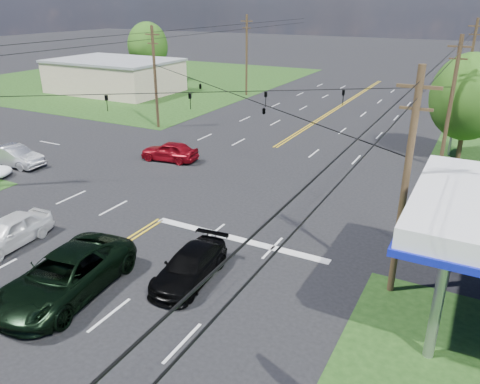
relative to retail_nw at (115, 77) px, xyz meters
The scene contains 19 objects.
ground 37.26m from the retail_nw, 36.25° to the right, with size 280.00×280.00×0.00m, color black.
grass_nw 11.36m from the retail_nw, 116.57° to the left, with size 46.00×48.00×0.03m, color #193812.
stop_bar 46.14m from the retail_nw, 40.60° to the right, with size 10.00×0.50×0.02m, color silver.
retail_nw is the anchor object (origin of this frame).
pole_se 53.09m from the retail_nw, 35.79° to the right, with size 1.60×0.28×9.50m.
pole_nw 21.60m from the retail_nw, 37.41° to the right, with size 1.60×0.28×9.50m.
pole_ne 45.02m from the retail_nw, 16.82° to the right, with size 1.60×0.28×9.50m.
pole_left_far 18.30m from the retail_nw, 19.44° to the left, with size 1.60×0.28×10.00m.
pole_right_far 43.53m from the retail_nw, ahead, with size 1.60×0.28×10.00m.
span_wire_signals 37.42m from the retail_nw, 36.25° to the right, with size 26.00×18.00×1.13m.
power_lines 38.98m from the retail_nw, 38.66° to the right, with size 26.04×100.00×0.64m.
tree_right_a 45.21m from the retail_nw, 12.80° to the right, with size 5.70×5.70×8.18m.
tree_far_l 10.69m from the retail_nw, 101.31° to the left, with size 6.08×6.08×8.72m.
pickup_dkgreen 48.81m from the retail_nw, 50.63° to the right, with size 3.08×6.69×1.86m, color black.
suv_black 49.01m from the retail_nw, 44.53° to the right, with size 1.96×4.82×1.40m, color black.
pickup_white 43.88m from the retail_nw, 55.09° to the right, with size 1.85×4.59×1.56m, color white.
sedan_silver 31.18m from the retail_nw, 61.97° to the right, with size 1.65×4.74×1.56m, color #B5B6BB.
sedan_red 32.05m from the retail_nw, 40.98° to the right, with size 1.80×4.47×1.52m, color maroon.
polesign_ne 44.38m from the retail_nw, 12.08° to the right, with size 1.94×1.04×7.32m.
Camera 1 is at (15.26, -15.10, 11.59)m, focal length 35.00 mm.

